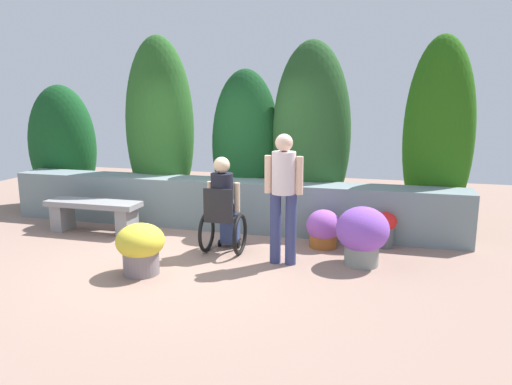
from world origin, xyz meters
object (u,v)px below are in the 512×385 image
Objects in this scene: stone_bench at (94,212)px; flower_pot_terracotta_by_wall at (362,234)px; flower_pot_red_accent at (141,247)px; person_standing_companion at (284,190)px; flower_pot_small_foreground at (385,227)px; flower_pot_purple_near at (323,229)px; person_in_wheelchair at (224,208)px.

flower_pot_terracotta_by_wall is at bearing -6.38° from stone_bench.
flower_pot_red_accent reaches higher than stone_bench.
person_standing_companion reaches higher than flower_pot_small_foreground.
flower_pot_terracotta_by_wall reaches higher than flower_pot_purple_near.
person_standing_companion is 1.77m from flower_pot_small_foreground.
flower_pot_purple_near is at bearing 32.68° from person_in_wheelchair.
flower_pot_purple_near is 1.06× the size of flower_pot_small_foreground.
person_in_wheelchair reaches higher than flower_pot_terracotta_by_wall.
person_standing_companion reaches higher than person_in_wheelchair.
flower_pot_red_accent is at bearing -146.94° from flower_pot_small_foreground.
person_standing_companion is at bearing -140.37° from flower_pot_small_foreground.
flower_pot_red_accent is (-0.70, -1.04, -0.28)m from person_in_wheelchair.
person_in_wheelchair reaches higher than stone_bench.
person_standing_companion is at bearing -6.92° from person_in_wheelchair.
stone_bench is at bearing -176.93° from flower_pot_purple_near.
flower_pot_small_foreground is (2.14, 0.81, -0.33)m from person_in_wheelchair.
flower_pot_purple_near is at bearing 39.30° from flower_pot_red_accent.
person_in_wheelchair is (2.29, -0.40, 0.29)m from stone_bench.
flower_pot_red_accent is at bearing -42.66° from stone_bench.
flower_pot_red_accent is 1.22× the size of flower_pot_small_foreground.
flower_pot_purple_near is 0.87× the size of flower_pot_red_accent.
flower_pot_purple_near is at bearing -165.57° from flower_pot_small_foreground.
flower_pot_purple_near is (1.29, 0.59, -0.36)m from person_in_wheelchair.
stone_bench is 4.17m from flower_pot_terracotta_by_wall.
flower_pot_red_accent reaches higher than flower_pot_purple_near.
flower_pot_terracotta_by_wall is at bearing 7.35° from person_in_wheelchair.
flower_pot_purple_near is 0.88m from flower_pot_small_foreground.
flower_pot_terracotta_by_wall is at bearing -47.26° from flower_pot_purple_near.
person_in_wheelchair is at bearing -10.40° from stone_bench.
stone_bench is at bearing 174.20° from flower_pot_terracotta_by_wall.
person_in_wheelchair reaches higher than flower_pot_purple_near.
person_standing_companion reaches higher than flower_pot_purple_near.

